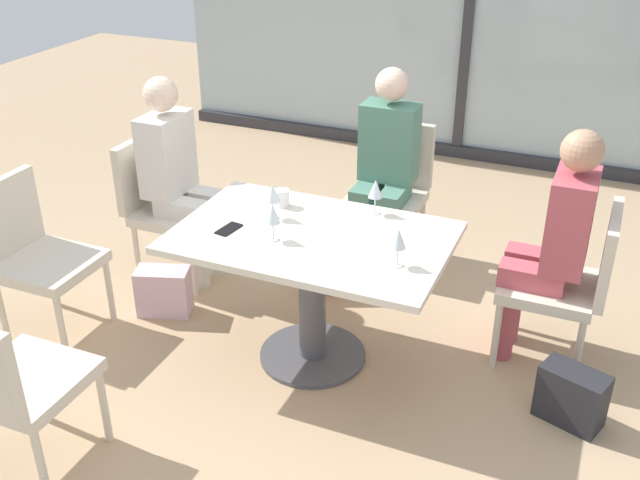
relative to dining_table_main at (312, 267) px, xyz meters
name	(u,v)px	position (x,y,z in m)	size (l,w,h in m)	color
ground_plane	(313,356)	(0.00, 0.00, -0.55)	(12.00, 12.00, 0.00)	tan
window_wall_backdrop	(470,14)	(0.00, 3.20, 0.66)	(5.17, 0.10, 2.70)	#A4B7BC
dining_table_main	(312,267)	(0.00, 0.00, 0.00)	(1.33, 0.86, 0.73)	silver
chair_far_right	(571,277)	(1.19, 0.49, -0.05)	(0.50, 0.46, 0.87)	beige
chair_near_window	(390,185)	(0.00, 1.24, -0.05)	(0.46, 0.51, 0.87)	beige
chair_far_left	(165,199)	(-1.19, 0.49, -0.05)	(0.50, 0.46, 0.87)	beige
chair_side_end	(33,249)	(-1.49, -0.33, -0.05)	(0.50, 0.46, 0.87)	beige
chair_front_left	(6,380)	(-0.80, -1.24, -0.05)	(0.46, 0.50, 0.87)	beige
person_far_right	(554,237)	(1.08, 0.49, 0.15)	(0.39, 0.34, 1.26)	#B24C56
person_near_window	(386,161)	(0.00, 1.13, 0.15)	(0.34, 0.39, 1.26)	#4C7F6B
person_far_left	(177,171)	(-1.08, 0.49, 0.15)	(0.39, 0.34, 1.26)	silver
wine_glass_0	(273,215)	(-0.15, -0.12, 0.31)	(0.07, 0.07, 0.18)	silver
wine_glass_1	(375,190)	(0.20, 0.34, 0.31)	(0.07, 0.07, 0.18)	silver
wine_glass_2	(398,239)	(0.47, -0.13, 0.31)	(0.07, 0.07, 0.18)	silver
wine_glass_3	(273,194)	(-0.25, 0.09, 0.31)	(0.07, 0.07, 0.18)	silver
coffee_cup	(282,198)	(-0.27, 0.24, 0.23)	(0.08, 0.08, 0.09)	white
cell_phone_on_table	(229,229)	(-0.40, -0.12, 0.19)	(0.07, 0.14, 0.01)	black
handbag_0	(572,396)	(1.30, 0.01, -0.41)	(0.30, 0.16, 0.28)	#232328
handbag_1	(328,269)	(-0.18, 0.66, -0.41)	(0.30, 0.16, 0.28)	#A3704C
handbag_2	(164,291)	(-0.96, 0.06, -0.41)	(0.30, 0.16, 0.28)	beige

